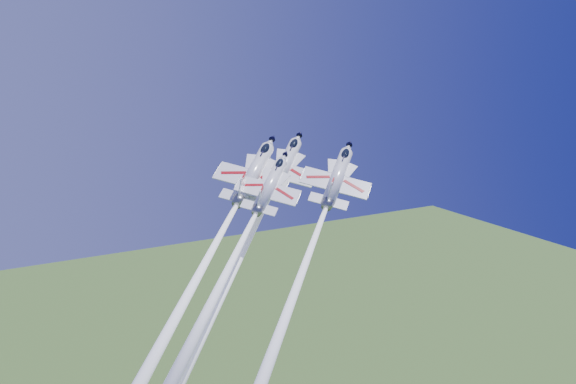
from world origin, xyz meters
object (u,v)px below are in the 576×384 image
jet_lead (233,271)px  jet_slot (239,248)px  jet_right (301,275)px  jet_left (200,273)px

jet_lead → jet_slot: 4.67m
jet_right → jet_lead: bearing=163.4°
jet_right → jet_slot: (-5.79, 6.08, 2.83)m
jet_left → jet_slot: size_ratio=1.51×
jet_right → jet_left: bearing=-167.2°
jet_left → jet_slot: 6.02m
jet_lead → jet_left: (-5.79, -2.59, 1.50)m
jet_lead → jet_left: bearing=-115.2°
jet_lead → jet_left: size_ratio=1.11×
jet_lead → jet_slot: bearing=-55.8°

